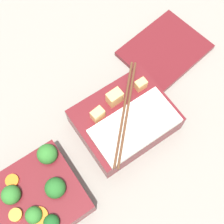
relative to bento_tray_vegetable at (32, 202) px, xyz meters
name	(u,v)px	position (x,y,z in m)	size (l,w,h in m)	color
ground_plane	(81,160)	(0.12, 0.02, -0.03)	(3.00, 3.00, 0.00)	gray
bento_tray_vegetable	(32,202)	(0.00, 0.00, 0.00)	(0.19, 0.15, 0.08)	maroon
bento_tray_rice	(125,120)	(0.23, 0.03, 0.00)	(0.19, 0.17, 0.08)	maroon
bento_lid	(165,50)	(0.41, 0.13, -0.02)	(0.18, 0.15, 0.01)	maroon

